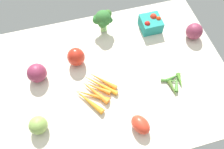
# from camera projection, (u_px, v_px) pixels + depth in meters

# --- Properties ---
(tablecloth) EXTENTS (1.04, 0.76, 0.02)m
(tablecloth) POSITION_uv_depth(u_px,v_px,m) (112.00, 78.00, 1.02)
(tablecloth) COLOR beige
(tablecloth) RESTS_ON ground
(bell_pepper_red) EXTENTS (0.08, 0.08, 0.09)m
(bell_pepper_red) POSITION_uv_depth(u_px,v_px,m) (76.00, 57.00, 1.01)
(bell_pepper_red) COLOR red
(bell_pepper_red) RESTS_ON tablecloth
(red_onion_center) EXTENTS (0.08, 0.08, 0.08)m
(red_onion_center) POSITION_uv_depth(u_px,v_px,m) (37.00, 73.00, 0.98)
(red_onion_center) COLOR #872C49
(red_onion_center) RESTS_ON tablecloth
(broccoli_head) EXTENTS (0.10, 0.09, 0.12)m
(broccoli_head) POSITION_uv_depth(u_px,v_px,m) (103.00, 19.00, 1.08)
(broccoli_head) COLOR #98D279
(broccoli_head) RESTS_ON tablecloth
(roma_tomato) EXTENTS (0.09, 0.10, 0.06)m
(roma_tomato) POSITION_uv_depth(u_px,v_px,m) (141.00, 125.00, 0.88)
(roma_tomato) COLOR red
(roma_tomato) RESTS_ON tablecloth
(heirloom_tomato_green) EXTENTS (0.07, 0.07, 0.07)m
(heirloom_tomato_green) POSITION_uv_depth(u_px,v_px,m) (38.00, 125.00, 0.87)
(heirloom_tomato_green) COLOR #85A94F
(heirloom_tomato_green) RESTS_ON tablecloth
(red_onion_near_basket) EXTENTS (0.08, 0.08, 0.08)m
(red_onion_near_basket) POSITION_uv_depth(u_px,v_px,m) (194.00, 31.00, 1.09)
(red_onion_near_basket) COLOR #833049
(red_onion_near_basket) RESTS_ON tablecloth
(berry_basket) EXTENTS (0.10, 0.10, 0.07)m
(berry_basket) POSITION_uv_depth(u_px,v_px,m) (151.00, 23.00, 1.13)
(berry_basket) COLOR teal
(berry_basket) RESTS_ON tablecloth
(okra_pile) EXTENTS (0.11, 0.11, 0.02)m
(okra_pile) POSITION_uv_depth(u_px,v_px,m) (175.00, 82.00, 0.99)
(okra_pile) COLOR #4B8036
(okra_pile) RESTS_ON tablecloth
(carrot_bunch) EXTENTS (0.19, 0.21, 0.03)m
(carrot_bunch) POSITION_uv_depth(u_px,v_px,m) (95.00, 91.00, 0.97)
(carrot_bunch) COLOR orange
(carrot_bunch) RESTS_ON tablecloth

